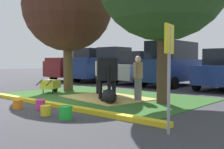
% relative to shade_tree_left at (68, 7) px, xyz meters
% --- Properties ---
extents(ground_plane, '(80.00, 80.00, 0.00)m').
position_rel_shade_tree_left_xyz_m(ground_plane, '(2.43, -2.96, -4.01)').
color(ground_plane, '#38383D').
extents(grass_island, '(8.02, 5.09, 0.02)m').
position_rel_shade_tree_left_xyz_m(grass_island, '(2.79, -0.59, -4.00)').
color(grass_island, '#2D5B23').
rests_on(grass_island, ground).
extents(curb_yellow, '(9.22, 0.24, 0.12)m').
position_rel_shade_tree_left_xyz_m(curb_yellow, '(2.79, -3.28, -3.95)').
color(curb_yellow, yellow).
rests_on(curb_yellow, ground).
extents(hay_bedding, '(3.54, 2.88, 0.04)m').
position_rel_shade_tree_left_xyz_m(hay_bedding, '(3.28, -0.81, -3.99)').
color(hay_bedding, tan).
rests_on(hay_bedding, ground).
extents(shade_tree_left, '(4.26, 4.26, 6.16)m').
position_rel_shade_tree_left_xyz_m(shade_tree_left, '(0.00, 0.00, 0.00)').
color(shade_tree_left, brown).
rests_on(shade_tree_left, ground).
extents(cow_holstein, '(2.57, 2.39, 1.57)m').
position_rel_shade_tree_left_xyz_m(cow_holstein, '(2.93, -0.53, -2.89)').
color(cow_holstein, black).
rests_on(cow_holstein, ground).
extents(calf_lying, '(1.22, 1.06, 0.48)m').
position_rel_shade_tree_left_xyz_m(calf_lying, '(4.15, -1.65, -3.77)').
color(calf_lying, black).
rests_on(calf_lying, ground).
extents(person_handler, '(0.34, 0.52, 1.60)m').
position_rel_shade_tree_left_xyz_m(person_handler, '(4.58, -0.58, -3.16)').
color(person_handler, slate).
rests_on(person_handler, ground).
extents(wheelbarrow, '(1.15, 1.52, 0.63)m').
position_rel_shade_tree_left_xyz_m(wheelbarrow, '(0.29, -1.21, -3.63)').
color(wheelbarrow, gold).
rests_on(wheelbarrow, ground).
extents(parking_sign, '(0.12, 0.44, 2.12)m').
position_rel_shade_tree_left_xyz_m(parking_sign, '(7.60, -3.73, -2.52)').
color(parking_sign, '#99999E').
rests_on(parking_sign, ground).
extents(bucket_orange, '(0.31, 0.31, 0.28)m').
position_rel_shade_tree_left_xyz_m(bucket_orange, '(2.84, -4.23, -3.87)').
color(bucket_orange, orange).
rests_on(bucket_orange, ground).
extents(bucket_pink, '(0.29, 0.29, 0.30)m').
position_rel_shade_tree_left_xyz_m(bucket_pink, '(3.46, -3.86, -3.86)').
color(bucket_pink, '#EA3893').
rests_on(bucket_pink, ground).
extents(bucket_yellow, '(0.29, 0.29, 0.26)m').
position_rel_shade_tree_left_xyz_m(bucket_yellow, '(4.29, -4.25, -3.87)').
color(bucket_yellow, yellow).
rests_on(bucket_yellow, ground).
extents(bucket_green, '(0.34, 0.34, 0.32)m').
position_rel_shade_tree_left_xyz_m(bucket_green, '(5.03, -4.18, -3.84)').
color(bucket_green, green).
rests_on(bucket_green, ground).
extents(pickup_truck_maroon, '(2.23, 5.40, 2.42)m').
position_rel_shade_tree_left_xyz_m(pickup_truck_maroon, '(-5.18, 5.51, -2.90)').
color(pickup_truck_maroon, maroon).
rests_on(pickup_truck_maroon, ground).
extents(pickup_truck_black, '(2.23, 5.40, 2.42)m').
position_rel_shade_tree_left_xyz_m(pickup_truck_black, '(-2.68, 5.60, -2.90)').
color(pickup_truck_black, navy).
rests_on(pickup_truck_black, ground).
extents(hatchback_white, '(2.03, 4.40, 2.02)m').
position_rel_shade_tree_left_xyz_m(hatchback_white, '(0.20, 5.64, -3.03)').
color(hatchback_white, '#B7B7BC').
rests_on(hatchback_white, ground).
extents(suv_black, '(2.13, 4.60, 2.52)m').
position_rel_shade_tree_left_xyz_m(suv_black, '(2.59, 5.43, -2.74)').
color(suv_black, navy).
rests_on(suv_black, ground).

